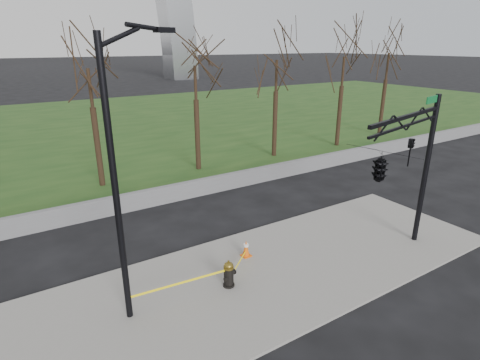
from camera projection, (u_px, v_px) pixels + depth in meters
ground at (271, 272)px, 13.69m from camera, size 500.00×500.00×0.00m
sidewalk at (271, 271)px, 13.67m from camera, size 18.00×6.00×0.10m
grass_strip at (88, 127)px, 37.57m from camera, size 120.00×40.00×0.06m
guardrail at (179, 192)px, 19.91m from camera, size 60.00×0.30×0.90m
tree_row at (150, 112)px, 21.96m from camera, size 46.23×4.00×8.02m
fire_hydrant at (229, 274)px, 12.63m from camera, size 0.59×0.42×0.95m
traffic_cone at (246, 248)px, 14.45m from camera, size 0.36×0.36×0.66m
street_light at (120, 166)px, 9.99m from camera, size 2.31×0.94×8.21m
traffic_signal_mast at (392, 161)px, 12.31m from camera, size 5.00×2.54×6.00m
caution_tape at (205, 275)px, 12.52m from camera, size 4.76×1.29×0.48m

